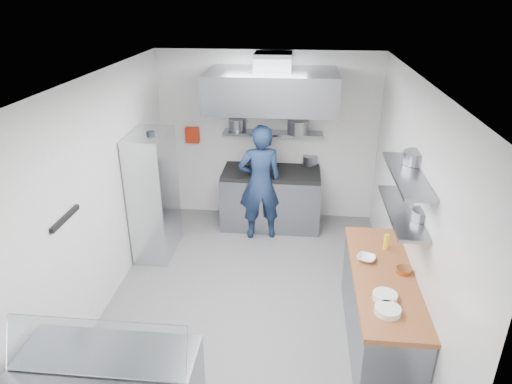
# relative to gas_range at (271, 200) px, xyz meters

# --- Properties ---
(floor) EXTENTS (5.00, 5.00, 0.00)m
(floor) POSITION_rel_gas_range_xyz_m (-0.10, -2.10, -0.45)
(floor) COLOR slate
(floor) RESTS_ON ground
(ceiling) EXTENTS (5.00, 5.00, 0.00)m
(ceiling) POSITION_rel_gas_range_xyz_m (-0.10, -2.10, 2.35)
(ceiling) COLOR silver
(ceiling) RESTS_ON wall_back
(wall_back) EXTENTS (3.60, 2.80, 0.02)m
(wall_back) POSITION_rel_gas_range_xyz_m (-0.10, 0.40, 0.95)
(wall_back) COLOR white
(wall_back) RESTS_ON floor
(wall_front) EXTENTS (3.60, 2.80, 0.02)m
(wall_front) POSITION_rel_gas_range_xyz_m (-0.10, -4.60, 0.95)
(wall_front) COLOR white
(wall_front) RESTS_ON floor
(wall_left) EXTENTS (2.80, 5.00, 0.02)m
(wall_left) POSITION_rel_gas_range_xyz_m (-1.90, -2.10, 0.95)
(wall_left) COLOR white
(wall_left) RESTS_ON floor
(wall_right) EXTENTS (2.80, 5.00, 0.02)m
(wall_right) POSITION_rel_gas_range_xyz_m (1.70, -2.10, 0.95)
(wall_right) COLOR white
(wall_right) RESTS_ON floor
(gas_range) EXTENTS (1.60, 0.80, 0.90)m
(gas_range) POSITION_rel_gas_range_xyz_m (0.00, 0.00, 0.00)
(gas_range) COLOR gray
(gas_range) RESTS_ON floor
(cooktop) EXTENTS (1.57, 0.78, 0.06)m
(cooktop) POSITION_rel_gas_range_xyz_m (0.00, 0.00, 0.48)
(cooktop) COLOR black
(cooktop) RESTS_ON gas_range
(stock_pot_left) EXTENTS (0.31, 0.31, 0.20)m
(stock_pot_left) POSITION_rel_gas_range_xyz_m (-0.30, 0.31, 0.61)
(stock_pot_left) COLOR slate
(stock_pot_left) RESTS_ON cooktop
(stock_pot_mid) EXTENTS (0.30, 0.30, 0.24)m
(stock_pot_mid) POSITION_rel_gas_range_xyz_m (-0.10, 0.18, 0.63)
(stock_pot_mid) COLOR slate
(stock_pot_mid) RESTS_ON cooktop
(stock_pot_right) EXTENTS (0.24, 0.24, 0.16)m
(stock_pot_right) POSITION_rel_gas_range_xyz_m (0.62, 0.34, 0.59)
(stock_pot_right) COLOR slate
(stock_pot_right) RESTS_ON cooktop
(over_range_shelf) EXTENTS (1.60, 0.30, 0.04)m
(over_range_shelf) POSITION_rel_gas_range_xyz_m (0.00, 0.24, 1.07)
(over_range_shelf) COLOR gray
(over_range_shelf) RESTS_ON wall_back
(shelf_pot_a) EXTENTS (0.29, 0.29, 0.18)m
(shelf_pot_a) POSITION_rel_gas_range_xyz_m (-0.59, 0.33, 1.18)
(shelf_pot_a) COLOR slate
(shelf_pot_a) RESTS_ON over_range_shelf
(shelf_pot_b) EXTENTS (0.33, 0.33, 0.22)m
(shelf_pot_b) POSITION_rel_gas_range_xyz_m (0.40, 0.17, 1.20)
(shelf_pot_b) COLOR slate
(shelf_pot_b) RESTS_ON over_range_shelf
(extractor_hood) EXTENTS (1.90, 1.15, 0.55)m
(extractor_hood) POSITION_rel_gas_range_xyz_m (0.00, -0.18, 1.85)
(extractor_hood) COLOR gray
(extractor_hood) RESTS_ON wall_back
(hood_duct) EXTENTS (0.55, 0.55, 0.24)m
(hood_duct) POSITION_rel_gas_range_xyz_m (0.00, 0.05, 2.23)
(hood_duct) COLOR slate
(hood_duct) RESTS_ON extractor_hood
(red_firebox) EXTENTS (0.22, 0.10, 0.26)m
(red_firebox) POSITION_rel_gas_range_xyz_m (-1.35, 0.34, 0.97)
(red_firebox) COLOR red
(red_firebox) RESTS_ON wall_back
(chef) EXTENTS (0.76, 0.59, 1.85)m
(chef) POSITION_rel_gas_range_xyz_m (-0.14, -0.43, 0.47)
(chef) COLOR #172747
(chef) RESTS_ON floor
(wire_rack) EXTENTS (0.50, 0.90, 1.85)m
(wire_rack) POSITION_rel_gas_range_xyz_m (-1.63, -1.03, 0.48)
(wire_rack) COLOR silver
(wire_rack) RESTS_ON floor
(rack_bin_a) EXTENTS (0.14, 0.18, 0.16)m
(rack_bin_a) POSITION_rel_gas_range_xyz_m (-1.63, -1.15, 0.35)
(rack_bin_a) COLOR white
(rack_bin_a) RESTS_ON wire_rack
(rack_bin_b) EXTENTS (0.14, 0.18, 0.16)m
(rack_bin_b) POSITION_rel_gas_range_xyz_m (-1.63, -0.70, 0.85)
(rack_bin_b) COLOR yellow
(rack_bin_b) RESTS_ON wire_rack
(rack_jar) EXTENTS (0.11, 0.11, 0.18)m
(rack_jar) POSITION_rel_gas_range_xyz_m (-1.58, -1.07, 1.35)
(rack_jar) COLOR black
(rack_jar) RESTS_ON wire_rack
(knife_strip) EXTENTS (0.04, 0.55, 0.05)m
(knife_strip) POSITION_rel_gas_range_xyz_m (-1.88, -3.00, 1.10)
(knife_strip) COLOR black
(knife_strip) RESTS_ON wall_left
(prep_counter_base) EXTENTS (0.62, 2.00, 0.84)m
(prep_counter_base) POSITION_rel_gas_range_xyz_m (1.38, -2.70, -0.03)
(prep_counter_base) COLOR gray
(prep_counter_base) RESTS_ON floor
(prep_counter_top) EXTENTS (0.65, 2.04, 0.06)m
(prep_counter_top) POSITION_rel_gas_range_xyz_m (1.38, -2.70, 0.42)
(prep_counter_top) COLOR brown
(prep_counter_top) RESTS_ON prep_counter_base
(plate_stack_a) EXTENTS (0.24, 0.24, 0.06)m
(plate_stack_a) POSITION_rel_gas_range_xyz_m (1.31, -3.34, 0.48)
(plate_stack_a) COLOR white
(plate_stack_a) RESTS_ON prep_counter_top
(plate_stack_b) EXTENTS (0.24, 0.24, 0.06)m
(plate_stack_b) POSITION_rel_gas_range_xyz_m (1.32, -3.13, 0.48)
(plate_stack_b) COLOR white
(plate_stack_b) RESTS_ON prep_counter_top
(copper_pan) EXTENTS (0.16, 0.16, 0.06)m
(copper_pan) POSITION_rel_gas_range_xyz_m (1.59, -2.66, 0.48)
(copper_pan) COLOR #B76C33
(copper_pan) RESTS_ON prep_counter_top
(squeeze_bottle) EXTENTS (0.06, 0.06, 0.18)m
(squeeze_bottle) POSITION_rel_gas_range_xyz_m (1.48, -2.17, 0.54)
(squeeze_bottle) COLOR yellow
(squeeze_bottle) RESTS_ON prep_counter_top
(mixing_bowl) EXTENTS (0.26, 0.26, 0.05)m
(mixing_bowl) POSITION_rel_gas_range_xyz_m (1.22, -2.44, 0.47)
(mixing_bowl) COLOR white
(mixing_bowl) RESTS_ON prep_counter_top
(wall_shelf_lower) EXTENTS (0.30, 1.30, 0.04)m
(wall_shelf_lower) POSITION_rel_gas_range_xyz_m (1.54, -2.40, 1.05)
(wall_shelf_lower) COLOR gray
(wall_shelf_lower) RESTS_ON wall_right
(wall_shelf_upper) EXTENTS (0.30, 1.30, 0.04)m
(wall_shelf_upper) POSITION_rel_gas_range_xyz_m (1.54, -2.40, 1.47)
(wall_shelf_upper) COLOR gray
(wall_shelf_upper) RESTS_ON wall_right
(shelf_pot_c) EXTENTS (0.23, 0.23, 0.10)m
(shelf_pot_c) POSITION_rel_gas_range_xyz_m (1.71, -2.60, 1.12)
(shelf_pot_c) COLOR slate
(shelf_pot_c) RESTS_ON wall_shelf_lower
(shelf_pot_d) EXTENTS (0.28, 0.28, 0.14)m
(shelf_pot_d) POSITION_rel_gas_range_xyz_m (1.68, -2.13, 1.56)
(shelf_pot_d) COLOR slate
(shelf_pot_d) RESTS_ON wall_shelf_upper
(display_glass) EXTENTS (1.47, 0.19, 0.42)m
(display_glass) POSITION_rel_gas_range_xyz_m (-1.10, -4.22, 0.62)
(display_glass) COLOR silver
(display_glass) RESTS_ON display_case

